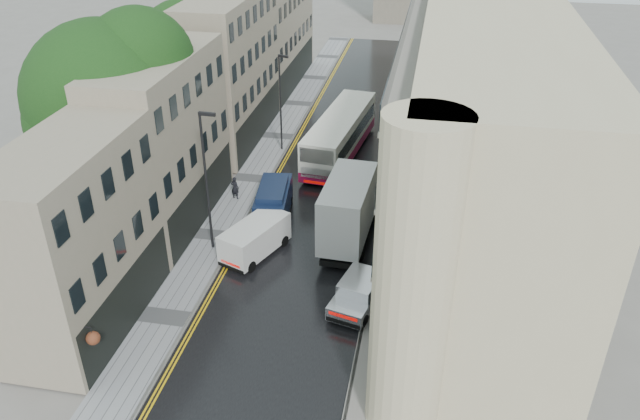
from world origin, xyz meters
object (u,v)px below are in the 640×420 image
(silver_hatchback, at_px, (332,303))
(navy_van, at_px, (256,214))
(white_van, at_px, (225,247))
(lamp_post_near, at_px, (207,184))
(tree_near, at_px, (109,125))
(tree_far, at_px, (191,73))
(cream_bus, at_px, (311,151))
(white_lorry, at_px, (324,222))
(pedestrian, at_px, (235,188))
(lamp_post_far, at_px, (280,104))

(silver_hatchback, relative_size, navy_van, 0.90)
(white_van, relative_size, lamp_post_near, 0.53)
(tree_near, distance_m, lamp_post_near, 7.60)
(tree_far, height_order, silver_hatchback, tree_far)
(cream_bus, xyz_separation_m, navy_van, (-1.78, -9.41, -0.41))
(silver_hatchback, bearing_deg, lamp_post_near, 162.85)
(white_lorry, relative_size, silver_hatchback, 1.88)
(tree_near, xyz_separation_m, white_van, (8.20, -3.44, -5.85))
(pedestrian, bearing_deg, white_lorry, 156.75)
(lamp_post_near, bearing_deg, lamp_post_far, 90.71)
(tree_far, bearing_deg, lamp_post_far, 1.17)
(white_lorry, relative_size, white_van, 1.81)
(cream_bus, relative_size, lamp_post_far, 1.58)
(tree_far, xyz_separation_m, white_van, (7.90, -16.44, -5.13))
(lamp_post_far, bearing_deg, lamp_post_near, -73.44)
(white_van, distance_m, pedestrian, 7.84)
(tree_near, xyz_separation_m, lamp_post_near, (6.89, -2.17, -2.36))
(cream_bus, relative_size, pedestrian, 7.47)
(tree_near, distance_m, pedestrian, 9.71)
(white_lorry, relative_size, navy_van, 1.69)
(tree_near, distance_m, silver_hatchback, 18.03)
(white_van, relative_size, navy_van, 0.94)
(white_lorry, bearing_deg, pedestrian, 145.97)
(lamp_post_near, bearing_deg, navy_van, 53.58)
(tree_far, height_order, navy_van, tree_far)
(tree_far, height_order, pedestrian, tree_far)
(cream_bus, bearing_deg, white_lorry, -67.94)
(tree_far, relative_size, silver_hatchback, 2.72)
(cream_bus, relative_size, lamp_post_near, 1.41)
(white_lorry, xyz_separation_m, lamp_post_near, (-6.95, -0.76, 2.30))
(tree_near, bearing_deg, white_lorry, -5.79)
(tree_far, height_order, lamp_post_near, tree_far)
(pedestrian, xyz_separation_m, lamp_post_far, (1.22, 8.96, 3.12))
(silver_hatchback, height_order, lamp_post_near, lamp_post_near)
(tree_far, relative_size, navy_van, 2.45)
(cream_bus, bearing_deg, pedestrian, -121.43)
(tree_far, relative_size, cream_bus, 0.99)
(tree_far, distance_m, lamp_post_near, 16.62)
(white_van, xyz_separation_m, lamp_post_far, (-0.59, 16.59, 2.98))
(lamp_post_far, bearing_deg, white_lorry, -47.56)
(navy_van, relative_size, lamp_post_far, 0.64)
(pedestrian, distance_m, lamp_post_near, 7.34)
(tree_far, xyz_separation_m, white_lorry, (13.54, -14.40, -3.95))
(white_van, bearing_deg, white_lorry, 41.92)
(white_van, height_order, pedestrian, white_van)
(lamp_post_far, bearing_deg, tree_near, -100.81)
(white_van, height_order, navy_van, navy_van)
(tree_near, xyz_separation_m, pedestrian, (6.39, 4.19, -5.99))
(tree_near, height_order, tree_far, tree_near)
(white_lorry, height_order, lamp_post_far, lamp_post_far)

